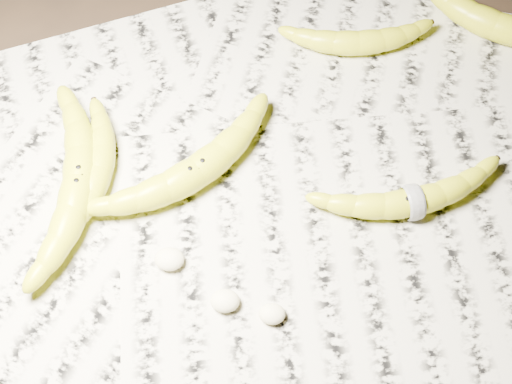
{
  "coord_description": "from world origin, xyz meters",
  "views": [
    {
      "loc": [
        -0.0,
        -0.39,
        0.74
      ],
      "look_at": [
        -0.01,
        0.01,
        0.05
      ],
      "focal_mm": 50.0,
      "sensor_mm": 36.0,
      "label": 1
    }
  ],
  "objects_px": {
    "banana_left_a": "(78,181)",
    "banana_upper_b": "(496,24)",
    "banana_taped": "(413,201)",
    "banana_upper_a": "(358,41)",
    "banana_center": "(196,170)",
    "banana_left_b": "(98,171)"
  },
  "relations": [
    {
      "from": "banana_upper_b",
      "to": "banana_left_b",
      "type": "bearing_deg",
      "value": -128.56
    },
    {
      "from": "banana_left_a",
      "to": "banana_upper_b",
      "type": "bearing_deg",
      "value": -64.61
    },
    {
      "from": "banana_left_a",
      "to": "banana_taped",
      "type": "xyz_separation_m",
      "value": [
        0.39,
        -0.01,
        -0.0
      ]
    },
    {
      "from": "banana_center",
      "to": "banana_left_a",
      "type": "bearing_deg",
      "value": 148.12
    },
    {
      "from": "banana_left_a",
      "to": "banana_upper_a",
      "type": "distance_m",
      "value": 0.4
    },
    {
      "from": "banana_center",
      "to": "banana_upper_a",
      "type": "height_order",
      "value": "banana_center"
    },
    {
      "from": "banana_left_a",
      "to": "banana_taped",
      "type": "height_order",
      "value": "banana_left_a"
    },
    {
      "from": "banana_left_a",
      "to": "banana_upper_a",
      "type": "xyz_separation_m",
      "value": [
        0.33,
        0.22,
        -0.0
      ]
    },
    {
      "from": "banana_left_b",
      "to": "banana_center",
      "type": "bearing_deg",
      "value": -83.25
    },
    {
      "from": "banana_left_a",
      "to": "banana_upper_b",
      "type": "xyz_separation_m",
      "value": [
        0.52,
        0.26,
        -0.0
      ]
    },
    {
      "from": "banana_center",
      "to": "banana_upper_a",
      "type": "xyz_separation_m",
      "value": [
        0.2,
        0.21,
        -0.0
      ]
    },
    {
      "from": "banana_left_a",
      "to": "banana_left_b",
      "type": "distance_m",
      "value": 0.03
    },
    {
      "from": "banana_center",
      "to": "banana_upper_b",
      "type": "xyz_separation_m",
      "value": [
        0.38,
        0.24,
        -0.0
      ]
    },
    {
      "from": "banana_left_b",
      "to": "banana_taped",
      "type": "relative_size",
      "value": 0.85
    },
    {
      "from": "banana_center",
      "to": "banana_left_b",
      "type": "bearing_deg",
      "value": 141.33
    },
    {
      "from": "banana_left_b",
      "to": "banana_taped",
      "type": "bearing_deg",
      "value": -88.77
    },
    {
      "from": "banana_left_b",
      "to": "banana_upper_a",
      "type": "relative_size",
      "value": 1.0
    },
    {
      "from": "banana_upper_b",
      "to": "banana_upper_a",
      "type": "bearing_deg",
      "value": -144.45
    },
    {
      "from": "banana_left_b",
      "to": "banana_center",
      "type": "relative_size",
      "value": 0.77
    },
    {
      "from": "banana_taped",
      "to": "banana_upper_b",
      "type": "xyz_separation_m",
      "value": [
        0.13,
        0.27,
        0.0
      ]
    },
    {
      "from": "banana_left_b",
      "to": "banana_upper_b",
      "type": "bearing_deg",
      "value": -58.32
    },
    {
      "from": "banana_taped",
      "to": "banana_upper_a",
      "type": "distance_m",
      "value": 0.24
    }
  ]
}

